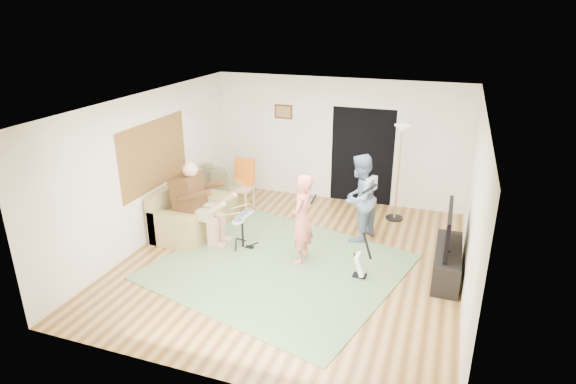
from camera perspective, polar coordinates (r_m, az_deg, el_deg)
The scene contains 19 objects.
floor at distance 8.36m, azimuth 0.61°, elevation -7.99°, with size 6.00×6.00×0.00m, color brown.
walls at distance 7.79m, azimuth 0.65°, elevation 0.72°, with size 5.50×6.00×2.70m, color white, non-canonical shape.
ceiling at distance 7.43m, azimuth 0.69°, elevation 10.52°, with size 6.00×6.00×0.00m, color white.
window_blinds at distance 9.10m, azimuth -15.56°, elevation 4.28°, with size 2.05×2.05×0.00m, color brown.
doorway at distance 10.51m, azimuth 8.77°, elevation 4.18°, with size 2.10×2.10×0.00m, color black.
picture_frame at distance 10.76m, azimuth -0.54°, elevation 9.49°, with size 0.42×0.03×0.32m, color #3F2314.
area_rug at distance 8.13m, azimuth -1.05°, elevation -8.81°, with size 3.71×3.40×0.02m, color #557346.
sofa at distance 9.74m, azimuth -10.81°, elevation -2.00°, with size 0.93×2.26×0.92m.
drummer at distance 8.91m, azimuth -10.47°, elevation -2.25°, with size 0.98×0.55×1.51m.
drum_kit at distance 8.67m, azimuth -5.40°, elevation -4.86°, with size 0.35×0.63×0.65m.
singer at distance 7.99m, azimuth 1.61°, elevation -3.23°, with size 0.57×0.37×1.55m, color #E27362.
microphone at distance 7.78m, azimuth 3.04°, elevation -0.86°, with size 0.06×0.06×0.24m, color black, non-canonical shape.
guitarist at distance 8.82m, azimuth 8.44°, elevation -0.72°, with size 0.80×0.62×1.64m, color #6E80A1.
guitar_held at distance 8.68m, azimuth 9.83°, elevation 0.93°, with size 0.12×0.60×0.26m, color silver, non-canonical shape.
guitar_spare at distance 7.84m, azimuth 8.62°, elevation -8.48°, with size 0.29×0.26×0.79m.
torchiere_lamp at distance 9.67m, azimuth 13.10°, elevation 4.18°, with size 0.35×0.35×1.96m.
dining_chair at distance 10.24m, azimuth -5.47°, elevation -0.03°, with size 0.47×0.49×1.09m.
tv_cabinet at distance 8.17m, azimuth 18.35°, elevation -7.92°, with size 0.40×1.40×0.50m, color black.
television at distance 7.90m, azimuth 18.48°, elevation -4.06°, with size 0.06×1.20×0.64m, color black.
Camera 1 is at (2.34, -6.92, 4.06)m, focal length 30.00 mm.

